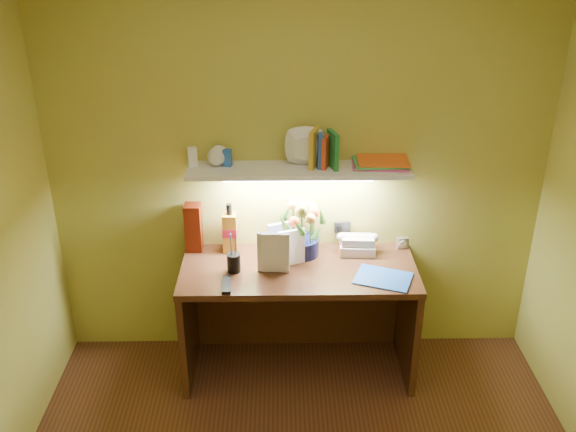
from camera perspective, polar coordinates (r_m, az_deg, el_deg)
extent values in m
cube|color=#361C0E|center=(4.01, 0.92, -9.22)|extent=(1.40, 0.60, 0.75)
cube|color=#BABABF|center=(4.07, 10.12, -2.36)|extent=(0.08, 0.05, 0.07)
cube|color=#5B1606|center=(3.97, -8.40, -1.02)|extent=(0.10, 0.10, 0.31)
cylinder|color=black|center=(3.74, -4.87, -3.62)|extent=(0.08, 0.08, 0.19)
cube|color=black|center=(3.64, -5.49, -6.10)|extent=(0.06, 0.18, 0.02)
cube|color=blue|center=(3.74, 8.46, -5.48)|extent=(0.37, 0.32, 0.01)
imported|color=beige|center=(3.72, -2.76, -3.23)|extent=(0.19, 0.05, 0.25)
imported|color=white|center=(3.76, -0.88, -3.02)|extent=(0.17, 0.07, 0.23)
cube|color=white|center=(3.73, 0.94, 4.09)|extent=(1.30, 0.25, 0.03)
imported|color=white|center=(3.72, -6.30, 4.83)|extent=(0.12, 0.12, 0.08)
imported|color=white|center=(3.71, -6.46, 4.92)|extent=(0.13, 0.13, 0.10)
imported|color=white|center=(3.71, 1.52, 4.72)|extent=(0.23, 0.23, 0.06)
cube|color=white|center=(3.77, -8.49, 5.22)|extent=(0.06, 0.05, 0.11)
cube|color=blue|center=(3.75, -5.40, 5.17)|extent=(0.05, 0.05, 0.10)
cube|color=#BE411F|center=(3.71, 3.43, 5.76)|extent=(0.07, 0.13, 0.19)
cube|color=gold|center=(3.70, 2.36, 6.04)|extent=(0.07, 0.14, 0.23)
cube|color=#284DAA|center=(3.73, 2.81, 5.97)|extent=(0.04, 0.15, 0.20)
cube|color=#217E37|center=(3.70, 3.99, 5.89)|extent=(0.06, 0.14, 0.22)
cube|color=#BE411F|center=(3.72, 3.96, 5.56)|extent=(0.06, 0.12, 0.16)
cube|color=#D54696|center=(3.81, 8.17, 4.65)|extent=(0.34, 0.26, 0.01)
cube|color=#41AF5A|center=(3.80, 8.24, 4.82)|extent=(0.32, 0.24, 0.01)
cube|color=orange|center=(3.79, 8.43, 4.96)|extent=(0.30, 0.23, 0.01)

